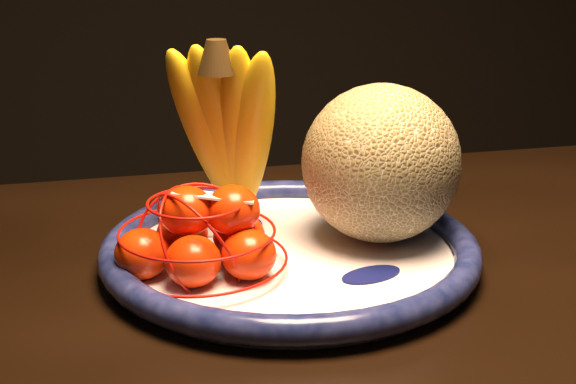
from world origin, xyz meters
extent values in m
cube|color=black|center=(0.02, 0.02, 0.73)|extent=(1.54, 0.97, 0.04)
cylinder|color=white|center=(0.12, 0.15, 0.76)|extent=(0.33, 0.33, 0.01)
torus|color=#040E34|center=(0.12, 0.15, 0.77)|extent=(0.36, 0.36, 0.03)
cylinder|color=white|center=(0.12, 0.15, 0.75)|extent=(0.16, 0.16, 0.00)
ellipsoid|color=#0D1351|center=(0.18, 0.08, 0.77)|extent=(0.13, 0.10, 0.00)
ellipsoid|color=#0D1351|center=(0.09, 0.23, 0.77)|extent=(0.08, 0.12, 0.00)
ellipsoid|color=#0D1351|center=(0.01, 0.15, 0.77)|extent=(0.10, 0.06, 0.00)
sphere|color=olive|center=(0.21, 0.17, 0.84)|extent=(0.15, 0.15, 0.15)
ellipsoid|color=yellow|center=(0.05, 0.23, 0.87)|extent=(0.12, 0.11, 0.20)
ellipsoid|color=yellow|center=(0.06, 0.23, 0.87)|extent=(0.10, 0.12, 0.21)
ellipsoid|color=yellow|center=(0.07, 0.23, 0.87)|extent=(0.08, 0.11, 0.21)
ellipsoid|color=yellow|center=(0.08, 0.22, 0.87)|extent=(0.06, 0.12, 0.21)
ellipsoid|color=yellow|center=(0.09, 0.21, 0.87)|extent=(0.06, 0.13, 0.20)
cone|color=black|center=(0.07, 0.22, 0.96)|extent=(0.04, 0.04, 0.03)
ellipsoid|color=#FF2900|center=(-0.02, 0.11, 0.79)|extent=(0.05, 0.05, 0.04)
ellipsoid|color=#FF2900|center=(0.02, 0.09, 0.79)|extent=(0.05, 0.05, 0.04)
ellipsoid|color=#FF2900|center=(0.07, 0.09, 0.79)|extent=(0.05, 0.05, 0.04)
ellipsoid|color=#FF2900|center=(0.01, 0.15, 0.79)|extent=(0.05, 0.05, 0.04)
ellipsoid|color=#FF2900|center=(0.07, 0.14, 0.79)|extent=(0.05, 0.05, 0.04)
ellipsoid|color=#FF2900|center=(0.02, 0.12, 0.82)|extent=(0.05, 0.05, 0.04)
ellipsoid|color=#FF2900|center=(0.06, 0.12, 0.82)|extent=(0.05, 0.05, 0.04)
torus|color=#B70F07|center=(0.03, 0.12, 0.78)|extent=(0.21, 0.21, 0.00)
torus|color=#B70F07|center=(0.03, 0.12, 0.80)|extent=(0.18, 0.18, 0.00)
torus|color=#B70F07|center=(0.03, 0.12, 0.83)|extent=(0.11, 0.11, 0.00)
torus|color=#B70F07|center=(0.03, 0.12, 0.79)|extent=(0.11, 0.05, 0.10)
torus|color=#B70F07|center=(0.03, 0.12, 0.79)|extent=(0.10, 0.12, 0.10)
torus|color=#B70F07|center=(0.03, 0.12, 0.79)|extent=(0.10, 0.12, 0.10)
cube|color=white|center=(0.04, 0.12, 0.84)|extent=(0.08, 0.04, 0.01)
camera|label=1|loc=(-0.02, -0.55, 1.06)|focal=50.00mm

